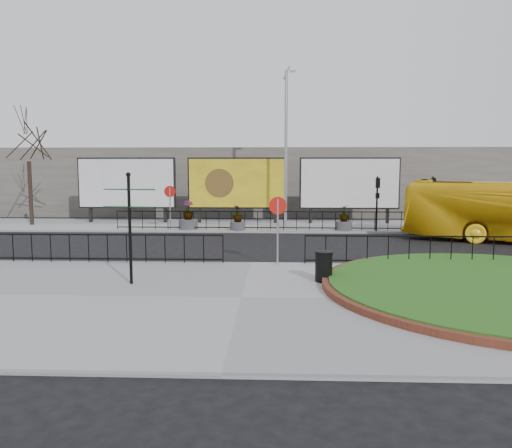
{
  "coord_description": "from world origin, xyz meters",
  "views": [
    {
      "loc": [
        0.93,
        -18.26,
        3.68
      ],
      "look_at": [
        0.13,
        1.71,
        1.36
      ],
      "focal_mm": 35.0,
      "sensor_mm": 36.0,
      "label": 1
    }
  ],
  "objects_px": {
    "litter_bin": "(324,266)",
    "planter_a": "(188,219)",
    "planter_c": "(344,221)",
    "planter_b": "(238,220)",
    "lamp_post": "(286,146)",
    "fingerpost_sign": "(130,217)",
    "billboard_mid": "(237,183)"
  },
  "relations": [
    {
      "from": "billboard_mid",
      "to": "planter_a",
      "type": "distance_m",
      "value": 4.59
    },
    {
      "from": "litter_bin",
      "to": "planter_c",
      "type": "relative_size",
      "value": 0.67
    },
    {
      "from": "billboard_mid",
      "to": "planter_a",
      "type": "height_order",
      "value": "billboard_mid"
    },
    {
      "from": "lamp_post",
      "to": "fingerpost_sign",
      "type": "relative_size",
      "value": 2.73
    },
    {
      "from": "lamp_post",
      "to": "litter_bin",
      "type": "height_order",
      "value": "lamp_post"
    },
    {
      "from": "litter_bin",
      "to": "planter_a",
      "type": "relative_size",
      "value": 0.58
    },
    {
      "from": "litter_bin",
      "to": "planter_b",
      "type": "xyz_separation_m",
      "value": [
        -3.62,
        12.41,
        0.06
      ]
    },
    {
      "from": "planter_c",
      "to": "fingerpost_sign",
      "type": "bearing_deg",
      "value": -122.06
    },
    {
      "from": "planter_a",
      "to": "litter_bin",
      "type": "bearing_deg",
      "value": -62.98
    },
    {
      "from": "billboard_mid",
      "to": "planter_c",
      "type": "bearing_deg",
      "value": -28.93
    },
    {
      "from": "lamp_post",
      "to": "planter_a",
      "type": "xyz_separation_m",
      "value": [
        -5.54,
        -1.36,
        -4.11
      ]
    },
    {
      "from": "fingerpost_sign",
      "to": "planter_c",
      "type": "relative_size",
      "value": 2.4
    },
    {
      "from": "lamp_post",
      "to": "planter_c",
      "type": "bearing_deg",
      "value": -24.55
    },
    {
      "from": "planter_b",
      "to": "fingerpost_sign",
      "type": "bearing_deg",
      "value": -99.91
    },
    {
      "from": "fingerpost_sign",
      "to": "planter_a",
      "type": "xyz_separation_m",
      "value": [
        -0.57,
        13.19,
        -1.45
      ]
    },
    {
      "from": "planter_a",
      "to": "planter_c",
      "type": "relative_size",
      "value": 1.16
    },
    {
      "from": "litter_bin",
      "to": "planter_b",
      "type": "distance_m",
      "value": 12.93
    },
    {
      "from": "planter_c",
      "to": "planter_b",
      "type": "bearing_deg",
      "value": -178.76
    },
    {
      "from": "lamp_post",
      "to": "planter_a",
      "type": "relative_size",
      "value": 5.62
    },
    {
      "from": "fingerpost_sign",
      "to": "planter_a",
      "type": "distance_m",
      "value": 13.28
    },
    {
      "from": "lamp_post",
      "to": "planter_a",
      "type": "height_order",
      "value": "lamp_post"
    },
    {
      "from": "billboard_mid",
      "to": "planter_c",
      "type": "distance_m",
      "value": 7.39
    },
    {
      "from": "lamp_post",
      "to": "planter_b",
      "type": "xyz_separation_m",
      "value": [
        -2.71,
        -1.6,
        -4.17
      ]
    },
    {
      "from": "billboard_mid",
      "to": "planter_b",
      "type": "distance_m",
      "value": 4.08
    },
    {
      "from": "lamp_post",
      "to": "fingerpost_sign",
      "type": "distance_m",
      "value": 15.6
    },
    {
      "from": "litter_bin",
      "to": "planter_a",
      "type": "bearing_deg",
      "value": 117.02
    },
    {
      "from": "fingerpost_sign",
      "to": "planter_a",
      "type": "relative_size",
      "value": 2.06
    },
    {
      "from": "fingerpost_sign",
      "to": "litter_bin",
      "type": "height_order",
      "value": "fingerpost_sign"
    },
    {
      "from": "litter_bin",
      "to": "planter_b",
      "type": "height_order",
      "value": "planter_b"
    },
    {
      "from": "fingerpost_sign",
      "to": "planter_c",
      "type": "xyz_separation_m",
      "value": [
        8.19,
        13.07,
        -1.54
      ]
    },
    {
      "from": "billboard_mid",
      "to": "fingerpost_sign",
      "type": "distance_m",
      "value": 16.64
    },
    {
      "from": "planter_b",
      "to": "planter_c",
      "type": "height_order",
      "value": "planter_c"
    }
  ]
}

